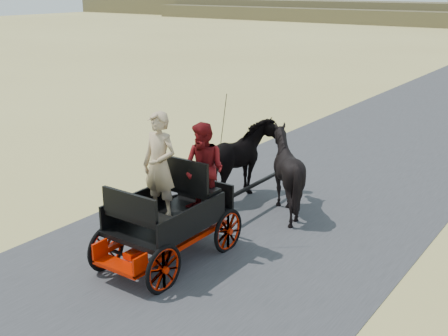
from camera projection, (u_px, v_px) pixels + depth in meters
The scene contains 8 objects.
ground at pixel (191, 267), 9.31m from camera, with size 140.00×140.00×0.00m, color tan.
road at pixel (191, 266), 9.30m from camera, with size 6.00×140.00×0.01m, color #38383A.
ridge_near at pixel (292, 14), 70.48m from camera, with size 40.00×4.00×1.60m, color brown.
carriage at pixel (169, 239), 9.47m from camera, with size 1.30×2.40×0.72m, color black, non-canonical shape.
horse_left at pixel (241, 162), 11.94m from camera, with size 0.91×2.01×1.70m, color black.
horse_right at pixel (286, 172), 11.34m from camera, with size 1.37×1.54×1.70m, color black.
driver_man at pixel (160, 166), 9.22m from camera, with size 0.66×0.43×1.80m, color tan.
passenger_woman at pixel (204, 169), 9.41m from camera, with size 0.77×0.60×1.58m, color #660C0F.
Camera 1 is at (5.27, -6.47, 4.47)m, focal length 45.00 mm.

